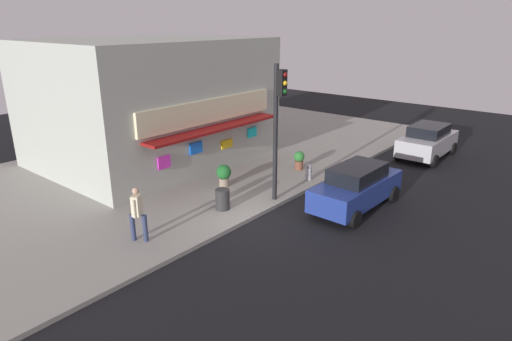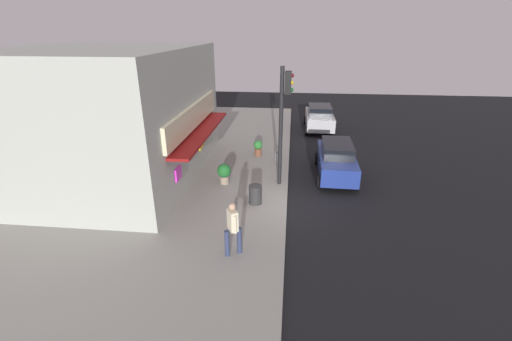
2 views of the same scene
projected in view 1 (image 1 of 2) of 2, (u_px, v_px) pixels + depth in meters
name	position (u px, v px, depth m)	size (l,w,h in m)	color
ground_plane	(251.00, 221.00, 16.16)	(54.77, 54.77, 0.00)	black
sidewalk	(137.00, 178.00, 20.30)	(36.51, 13.81, 0.15)	gray
corner_building	(151.00, 100.00, 22.18)	(10.49, 9.16, 6.01)	#ADB2A8
traffic_light	(278.00, 116.00, 16.61)	(0.32, 0.58, 5.34)	black
fire_hydrant	(309.00, 172.00, 19.82)	(0.52, 0.28, 0.76)	#B2B2B7
trash_can	(223.00, 199.00, 16.70)	(0.54, 0.54, 0.80)	#2D2D2D
pedestrian	(138.00, 212.00, 14.11)	(0.51, 0.58, 1.85)	navy
potted_plant_by_doorway	(299.00, 159.00, 21.17)	(0.51, 0.51, 0.89)	brown
potted_plant_by_window	(224.00, 174.00, 18.98)	(0.64, 0.64, 0.96)	gray
parked_car_silver	(428.00, 141.00, 23.43)	(4.27, 2.11, 1.76)	#B7B7BC
parked_car_blue	(357.00, 187.00, 17.03)	(4.51, 2.01, 1.74)	navy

